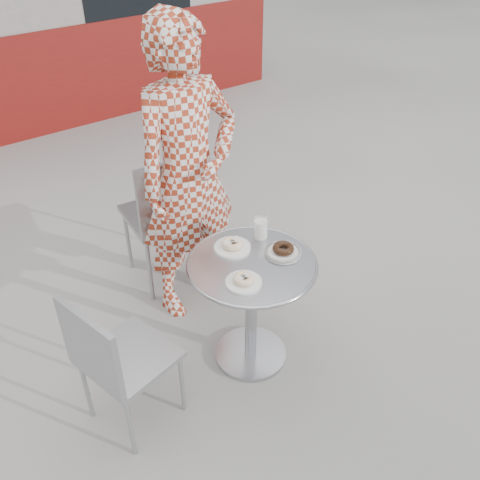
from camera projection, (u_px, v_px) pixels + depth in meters
ground at (241, 355)px, 3.05m from camera, size 60.00×60.00×0.00m
bistro_table at (252, 288)px, 2.76m from camera, size 0.66×0.66×0.67m
chair_far at (166, 240)px, 3.47m from camera, size 0.50×0.50×0.94m
chair_left at (131, 381)px, 2.59m from camera, size 0.46×0.46×0.81m
seated_person at (189, 177)px, 2.95m from camera, size 0.66×0.45×1.76m
plate_far at (232, 245)px, 2.75m from camera, size 0.19×0.19×0.05m
plate_near at (244, 280)px, 2.52m from camera, size 0.17×0.17×0.04m
plate_checker at (283, 251)px, 2.72m from camera, size 0.19×0.19×0.05m
milk_cup at (261, 228)px, 2.81m from camera, size 0.08×0.08×0.12m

